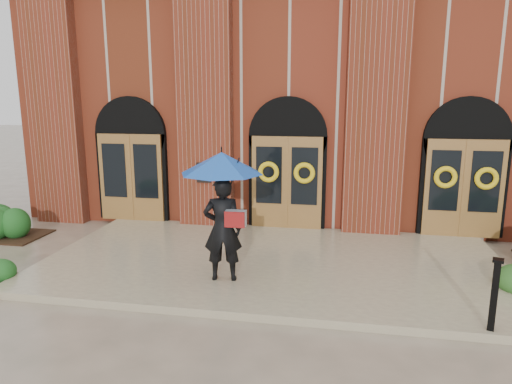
# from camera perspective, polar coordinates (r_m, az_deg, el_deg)

# --- Properties ---
(ground) EXTENTS (90.00, 90.00, 0.00)m
(ground) POSITION_cam_1_polar(r_m,az_deg,el_deg) (10.14, 1.95, -9.45)
(ground) COLOR gray
(ground) RESTS_ON ground
(landing) EXTENTS (10.00, 5.30, 0.15)m
(landing) POSITION_cam_1_polar(r_m,az_deg,el_deg) (10.26, 2.08, -8.76)
(landing) COLOR tan
(landing) RESTS_ON ground
(church_building) EXTENTS (16.20, 12.53, 7.00)m
(church_building) POSITION_cam_1_polar(r_m,az_deg,el_deg) (18.19, 6.20, 11.19)
(church_building) COLOR maroon
(church_building) RESTS_ON ground
(man_with_umbrella) EXTENTS (1.83, 1.83, 2.52)m
(man_with_umbrella) POSITION_cam_1_polar(r_m,az_deg,el_deg) (8.67, -4.24, 0.04)
(man_with_umbrella) COLOR black
(man_with_umbrella) RESTS_ON landing
(metal_post) EXTENTS (0.20, 0.20, 1.15)m
(metal_post) POSITION_cam_1_polar(r_m,az_deg,el_deg) (7.96, 27.65, -11.14)
(metal_post) COLOR black
(metal_post) RESTS_ON landing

